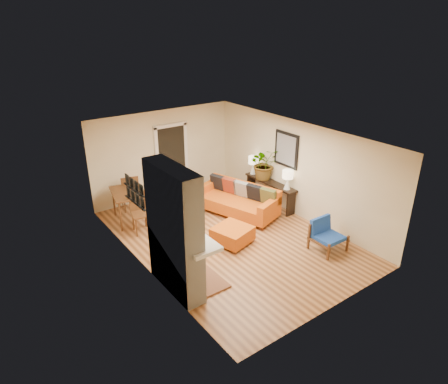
{
  "coord_description": "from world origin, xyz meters",
  "views": [
    {
      "loc": [
        -5.17,
        -6.9,
        5.02
      ],
      "look_at": [
        0.0,
        0.2,
        1.15
      ],
      "focal_mm": 32.0,
      "sensor_mm": 36.0,
      "label": 1
    }
  ],
  "objects": [
    {
      "name": "lamp_near",
      "position": [
        2.07,
        0.14,
        1.06
      ],
      "size": [
        0.3,
        0.3,
        0.54
      ],
      "color": "white",
      "rests_on": "console_table"
    },
    {
      "name": "ottoman",
      "position": [
        -0.09,
        -0.27,
        0.24
      ],
      "size": [
        0.99,
        0.99,
        0.41
      ],
      "color": "silver",
      "rests_on": "ground"
    },
    {
      "name": "blue_chair",
      "position": [
        1.53,
        -1.73,
        0.4
      ],
      "size": [
        0.72,
        0.71,
        0.74
      ],
      "color": "brown",
      "rests_on": "ground"
    },
    {
      "name": "dining_table",
      "position": [
        -1.53,
        2.23,
        0.68
      ],
      "size": [
        1.1,
        1.98,
        1.04
      ],
      "color": "brown",
      "rests_on": "ground"
    },
    {
      "name": "room_shell",
      "position": [
        0.6,
        2.63,
        1.24
      ],
      "size": [
        6.5,
        6.5,
        6.5
      ],
      "color": "#C3824B",
      "rests_on": "ground"
    },
    {
      "name": "console_table",
      "position": [
        2.07,
        0.8,
        0.58
      ],
      "size": [
        0.34,
        1.85,
        0.72
      ],
      "color": "black",
      "rests_on": "ground"
    },
    {
      "name": "houseplant",
      "position": [
        2.06,
        1.07,
        1.19
      ],
      "size": [
        1.05,
        0.99,
        0.94
      ],
      "primitive_type": "imported",
      "rotation": [
        0.0,
        0.0,
        -0.38
      ],
      "color": "#1E5919",
      "rests_on": "console_table"
    },
    {
      "name": "sofa",
      "position": [
        1.03,
        0.94,
        0.39
      ],
      "size": [
        1.62,
        2.46,
        0.89
      ],
      "color": "silver",
      "rests_on": "ground"
    },
    {
      "name": "fireplace",
      "position": [
        -2.0,
        -1.0,
        1.24
      ],
      "size": [
        1.09,
        1.68,
        2.6
      ],
      "color": "white",
      "rests_on": "ground"
    },
    {
      "name": "lamp_far",
      "position": [
        2.07,
        1.57,
        1.06
      ],
      "size": [
        0.3,
        0.3,
        0.54
      ],
      "color": "white",
      "rests_on": "console_table"
    }
  ]
}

